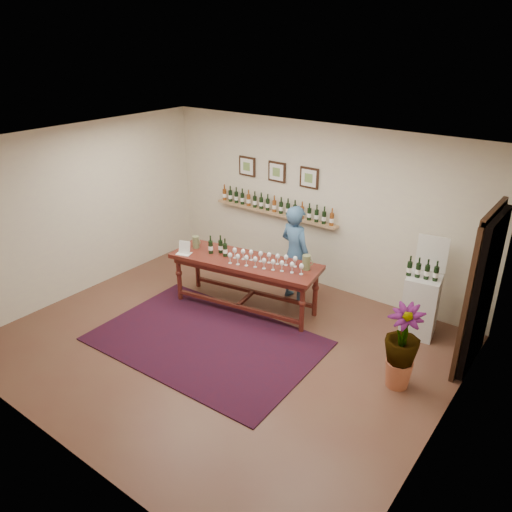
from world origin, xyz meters
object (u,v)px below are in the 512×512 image
Objects in this scene: tasting_table at (245,267)px; potted_plant at (402,347)px; display_pedestal at (420,306)px; person at (295,254)px.

potted_plant is (2.74, -0.41, -0.14)m from tasting_table.
person is (-2.05, -0.19, 0.35)m from display_pedestal.
person reaches higher than display_pedestal.
display_pedestal is (2.51, 0.92, -0.25)m from tasting_table.
tasting_table is 2.68m from display_pedestal.
display_pedestal is at bearing 10.41° from tasting_table.
person is (-2.28, 1.13, 0.24)m from potted_plant.
display_pedestal is at bearing 100.06° from potted_plant.
potted_plant reaches higher than display_pedestal.
display_pedestal is 2.08m from person.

